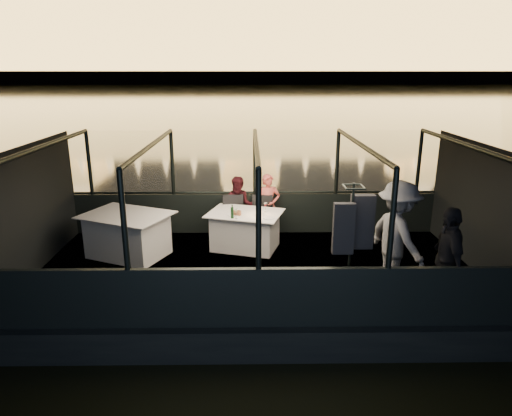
{
  "coord_description": "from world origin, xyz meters",
  "views": [
    {
      "loc": [
        -0.12,
        -7.79,
        4.02
      ],
      "look_at": [
        0.0,
        0.4,
        1.55
      ],
      "focal_mm": 32.0,
      "sensor_mm": 36.0,
      "label": 1
    }
  ],
  "objects_px": {
    "coat_stand": "(350,253)",
    "passenger_stripe": "(397,242)",
    "dining_table_aft": "(128,237)",
    "chair_port_left": "(233,220)",
    "chair_port_right": "(263,220)",
    "dining_table_central": "(245,230)",
    "person_woman_coral": "(268,203)",
    "passenger_dark": "(447,258)",
    "wine_bottle": "(232,211)",
    "person_man_maroon": "(239,203)"
  },
  "relations": [
    {
      "from": "coat_stand",
      "to": "passenger_stripe",
      "type": "xyz_separation_m",
      "value": [
        0.9,
        0.6,
        -0.05
      ]
    },
    {
      "from": "dining_table_aft",
      "to": "chair_port_left",
      "type": "bearing_deg",
      "value": 21.73
    },
    {
      "from": "chair_port_right",
      "to": "coat_stand",
      "type": "height_order",
      "value": "coat_stand"
    },
    {
      "from": "dining_table_central",
      "to": "coat_stand",
      "type": "xyz_separation_m",
      "value": [
        1.59,
        -2.49,
        0.51
      ]
    },
    {
      "from": "dining_table_aft",
      "to": "passenger_stripe",
      "type": "relative_size",
      "value": 0.87
    },
    {
      "from": "chair_port_left",
      "to": "person_woman_coral",
      "type": "xyz_separation_m",
      "value": [
        0.77,
        0.27,
        0.3
      ]
    },
    {
      "from": "chair_port_left",
      "to": "passenger_stripe",
      "type": "bearing_deg",
      "value": -50.67
    },
    {
      "from": "passenger_dark",
      "to": "wine_bottle",
      "type": "xyz_separation_m",
      "value": [
        -3.28,
        2.22,
        0.06
      ]
    },
    {
      "from": "wine_bottle",
      "to": "dining_table_central",
      "type": "bearing_deg",
      "value": 55.64
    },
    {
      "from": "dining_table_aft",
      "to": "wine_bottle",
      "type": "height_order",
      "value": "wine_bottle"
    },
    {
      "from": "dining_table_aft",
      "to": "coat_stand",
      "type": "xyz_separation_m",
      "value": [
        3.89,
        -2.13,
        0.51
      ]
    },
    {
      "from": "person_woman_coral",
      "to": "person_man_maroon",
      "type": "height_order",
      "value": "person_woman_coral"
    },
    {
      "from": "dining_table_central",
      "to": "passenger_dark",
      "type": "xyz_separation_m",
      "value": [
        3.03,
        -2.58,
        0.47
      ]
    },
    {
      "from": "dining_table_aft",
      "to": "wine_bottle",
      "type": "relative_size",
      "value": 5.96
    },
    {
      "from": "dining_table_central",
      "to": "passenger_stripe",
      "type": "bearing_deg",
      "value": -37.26
    },
    {
      "from": "dining_table_central",
      "to": "person_woman_coral",
      "type": "bearing_deg",
      "value": 54.95
    },
    {
      "from": "chair_port_right",
      "to": "person_woman_coral",
      "type": "distance_m",
      "value": 0.42
    },
    {
      "from": "passenger_stripe",
      "to": "wine_bottle",
      "type": "height_order",
      "value": "passenger_stripe"
    },
    {
      "from": "dining_table_aft",
      "to": "person_woman_coral",
      "type": "bearing_deg",
      "value": 21.07
    },
    {
      "from": "chair_port_left",
      "to": "person_man_maroon",
      "type": "bearing_deg",
      "value": 52.91
    },
    {
      "from": "passenger_stripe",
      "to": "passenger_dark",
      "type": "height_order",
      "value": "passenger_stripe"
    },
    {
      "from": "wine_bottle",
      "to": "passenger_stripe",
      "type": "bearing_deg",
      "value": -29.33
    },
    {
      "from": "person_man_maroon",
      "to": "person_woman_coral",
      "type": "bearing_deg",
      "value": 3.67
    },
    {
      "from": "person_woman_coral",
      "to": "passenger_stripe",
      "type": "bearing_deg",
      "value": -61.87
    },
    {
      "from": "passenger_dark",
      "to": "wine_bottle",
      "type": "distance_m",
      "value": 3.96
    },
    {
      "from": "person_woman_coral",
      "to": "person_man_maroon",
      "type": "bearing_deg",
      "value": 170.91
    },
    {
      "from": "coat_stand",
      "to": "chair_port_left",
      "type": "bearing_deg",
      "value": 122.26
    },
    {
      "from": "dining_table_aft",
      "to": "person_man_maroon",
      "type": "xyz_separation_m",
      "value": [
        2.17,
        1.08,
        0.36
      ]
    },
    {
      "from": "dining_table_aft",
      "to": "coat_stand",
      "type": "relative_size",
      "value": 0.82
    },
    {
      "from": "passenger_dark",
      "to": "wine_bottle",
      "type": "relative_size",
      "value": 6.06
    },
    {
      "from": "chair_port_left",
      "to": "person_man_maroon",
      "type": "height_order",
      "value": "person_man_maroon"
    },
    {
      "from": "passenger_stripe",
      "to": "chair_port_right",
      "type": "bearing_deg",
      "value": 21.35
    },
    {
      "from": "person_man_maroon",
      "to": "wine_bottle",
      "type": "xyz_separation_m",
      "value": [
        -0.12,
        -1.08,
        0.17
      ]
    },
    {
      "from": "coat_stand",
      "to": "person_woman_coral",
      "type": "height_order",
      "value": "coat_stand"
    },
    {
      "from": "person_man_maroon",
      "to": "wine_bottle",
      "type": "distance_m",
      "value": 1.1
    },
    {
      "from": "chair_port_right",
      "to": "person_man_maroon",
      "type": "height_order",
      "value": "person_man_maroon"
    },
    {
      "from": "chair_port_left",
      "to": "coat_stand",
      "type": "height_order",
      "value": "coat_stand"
    },
    {
      "from": "person_woman_coral",
      "to": "passenger_stripe",
      "type": "distance_m",
      "value": 3.29
    },
    {
      "from": "chair_port_right",
      "to": "passenger_stripe",
      "type": "bearing_deg",
      "value": -47.13
    },
    {
      "from": "wine_bottle",
      "to": "passenger_dark",
      "type": "bearing_deg",
      "value": -34.16
    },
    {
      "from": "coat_stand",
      "to": "person_man_maroon",
      "type": "distance_m",
      "value": 3.65
    },
    {
      "from": "dining_table_aft",
      "to": "dining_table_central",
      "type": "bearing_deg",
      "value": 8.93
    },
    {
      "from": "passenger_dark",
      "to": "person_man_maroon",
      "type": "bearing_deg",
      "value": -131.75
    },
    {
      "from": "chair_port_right",
      "to": "wine_bottle",
      "type": "distance_m",
      "value": 1.12
    },
    {
      "from": "chair_port_right",
      "to": "person_woman_coral",
      "type": "bearing_deg",
      "value": 64.52
    },
    {
      "from": "chair_port_right",
      "to": "coat_stand",
      "type": "relative_size",
      "value": 0.48
    },
    {
      "from": "chair_port_right",
      "to": "person_woman_coral",
      "type": "relative_size",
      "value": 0.68
    },
    {
      "from": "dining_table_central",
      "to": "chair_port_left",
      "type": "distance_m",
      "value": 0.53
    },
    {
      "from": "dining_table_aft",
      "to": "passenger_stripe",
      "type": "height_order",
      "value": "passenger_stripe"
    },
    {
      "from": "person_man_maroon",
      "to": "passenger_stripe",
      "type": "bearing_deg",
      "value": -41.27
    }
  ]
}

